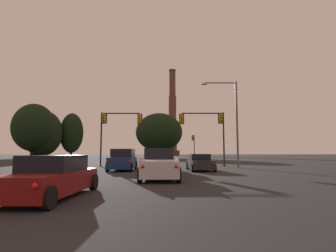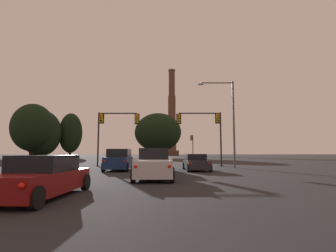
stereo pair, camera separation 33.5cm
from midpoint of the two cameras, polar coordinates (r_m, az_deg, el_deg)
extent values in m
cube|color=#232328|center=(23.05, 6.24, -8.31)|extent=(1.96, 4.66, 0.70)
cube|color=black|center=(23.26, 6.14, -6.75)|extent=(1.70, 2.25, 0.55)
cylinder|color=black|center=(24.83, 3.56, -8.63)|extent=(0.24, 0.65, 0.64)
cylinder|color=black|center=(25.07, 7.61, -8.57)|extent=(0.24, 0.65, 0.64)
cylinder|color=black|center=(21.06, 4.62, -9.12)|extent=(0.24, 0.65, 0.64)
cylinder|color=black|center=(21.34, 9.38, -9.01)|extent=(0.24, 0.65, 0.64)
sphere|color=red|center=(20.65, 5.20, -8.18)|extent=(0.17, 0.17, 0.17)
sphere|color=red|center=(20.88, 9.16, -8.10)|extent=(0.17, 0.17, 0.17)
cube|color=silver|center=(21.90, -2.48, -8.05)|extent=(2.04, 4.85, 0.95)
cube|color=black|center=(22.01, -2.47, -5.89)|extent=(1.85, 2.84, 0.70)
cylinder|color=black|center=(23.87, -4.70, -8.59)|extent=(0.24, 0.77, 0.76)
cylinder|color=black|center=(23.84, -0.14, -8.61)|extent=(0.24, 0.77, 0.76)
cylinder|color=black|center=(20.03, -5.29, -9.11)|extent=(0.24, 0.77, 0.76)
cylinder|color=black|center=(20.00, 0.16, -9.13)|extent=(0.24, 0.77, 0.76)
sphere|color=#500705|center=(19.50, -4.89, -7.69)|extent=(0.17, 0.17, 0.17)
sphere|color=#500705|center=(19.48, -0.27, -7.71)|extent=(0.17, 0.17, 0.17)
cube|color=silver|center=(15.64, -2.88, -9.00)|extent=(2.23, 5.48, 0.88)
cube|color=black|center=(17.37, -2.85, -6.05)|extent=(1.91, 1.88, 0.72)
cube|color=silver|center=(14.27, -6.69, -7.18)|extent=(0.20, 2.43, 0.16)
cube|color=silver|center=(14.26, 0.92, -7.22)|extent=(0.20, 2.43, 0.16)
cylinder|color=black|center=(17.88, -6.05, -9.42)|extent=(0.25, 0.81, 0.80)
cylinder|color=black|center=(17.88, 0.32, -9.45)|extent=(0.25, 0.81, 0.80)
cylinder|color=black|center=(13.50, -7.15, -10.56)|extent=(0.25, 0.81, 0.80)
cylinder|color=black|center=(13.50, 1.32, -10.61)|extent=(0.25, 0.81, 0.80)
sphere|color=red|center=(12.94, -6.59, -8.76)|extent=(0.17, 0.17, 0.17)
sphere|color=red|center=(12.94, 0.76, -8.80)|extent=(0.17, 0.17, 0.17)
cube|color=maroon|center=(10.02, -25.36, -10.97)|extent=(1.94, 4.65, 0.70)
cube|color=black|center=(10.18, -24.62, -7.38)|extent=(1.69, 2.25, 0.55)
cylinder|color=black|center=(12.12, -25.07, -10.98)|extent=(0.24, 0.65, 0.64)
cylinder|color=black|center=(11.46, -17.01, -11.60)|extent=(0.24, 0.65, 0.64)
cylinder|color=black|center=(7.97, -25.95, -13.90)|extent=(0.24, 0.65, 0.64)
sphere|color=red|center=(7.63, -28.39, -11.44)|extent=(0.17, 0.17, 0.17)
cube|color=navy|center=(23.48, -10.47, -7.82)|extent=(2.03, 4.84, 0.95)
cube|color=black|center=(23.58, -10.39, -5.80)|extent=(1.84, 2.84, 0.70)
cylinder|color=black|center=(25.54, -11.92, -8.31)|extent=(0.24, 0.76, 0.76)
cylinder|color=black|center=(25.28, -7.68, -8.41)|extent=(0.24, 0.76, 0.76)
cylinder|color=black|center=(21.77, -13.75, -8.70)|extent=(0.24, 0.76, 0.76)
cylinder|color=black|center=(21.46, -8.78, -8.85)|extent=(0.24, 0.76, 0.76)
sphere|color=red|center=(21.23, -13.57, -7.40)|extent=(0.17, 0.17, 0.17)
sphere|color=red|center=(20.97, -9.36, -7.50)|extent=(0.17, 0.17, 0.17)
cylinder|color=black|center=(63.25, 5.31, -4.60)|extent=(0.18, 0.18, 5.83)
cylinder|color=black|center=(63.25, 5.33, -7.20)|extent=(0.40, 0.40, 0.10)
cube|color=yellow|center=(63.31, 5.03, -2.58)|extent=(0.34, 0.34, 1.04)
cube|color=black|center=(63.49, 5.01, -2.58)|extent=(0.58, 0.03, 1.25)
sphere|color=red|center=(63.14, 5.04, -2.27)|extent=(0.22, 0.22, 0.22)
sphere|color=#352604|center=(63.12, 5.04, -2.57)|extent=(0.22, 0.22, 0.22)
sphere|color=black|center=(63.11, 5.04, -2.86)|extent=(0.22, 0.22, 0.22)
cylinder|color=black|center=(31.53, -14.93, -2.76)|extent=(0.18, 0.18, 6.25)
cylinder|color=black|center=(31.52, -15.08, -8.35)|extent=(0.40, 0.40, 0.10)
cube|color=yellow|center=(31.67, -14.31, 1.68)|extent=(0.34, 0.34, 1.04)
cube|color=black|center=(31.85, -14.23, 1.63)|extent=(0.58, 0.03, 1.25)
sphere|color=red|center=(31.54, -14.37, 2.30)|extent=(0.22, 0.22, 0.22)
sphere|color=#352604|center=(31.49, -14.39, 1.72)|extent=(0.22, 0.22, 0.22)
sphere|color=black|center=(31.45, -14.40, 1.14)|extent=(0.22, 0.22, 0.22)
cylinder|color=black|center=(31.34, -10.82, 2.73)|extent=(4.47, 0.14, 0.14)
sphere|color=black|center=(31.82, -14.79, 2.69)|extent=(0.18, 0.18, 0.18)
cube|color=yellow|center=(30.92, -6.76, 1.58)|extent=(0.34, 0.34, 1.04)
cube|color=black|center=(31.10, -6.73, 1.54)|extent=(0.58, 0.03, 1.25)
sphere|color=red|center=(30.78, -6.80, 2.22)|extent=(0.22, 0.22, 0.22)
sphere|color=#352604|center=(30.73, -6.80, 1.63)|extent=(0.22, 0.22, 0.22)
sphere|color=black|center=(30.69, -6.81, 1.03)|extent=(0.22, 0.22, 0.22)
cylinder|color=black|center=(30.86, 11.45, -2.81)|extent=(0.18, 0.18, 6.22)
cylinder|color=black|center=(30.86, 11.57, -8.49)|extent=(0.40, 0.40, 0.10)
cube|color=yellow|center=(31.03, 10.84, 1.69)|extent=(0.34, 0.34, 1.04)
cube|color=black|center=(31.20, 10.77, 1.65)|extent=(0.58, 0.03, 1.25)
sphere|color=red|center=(30.89, 10.89, 2.33)|extent=(0.22, 0.22, 0.22)
sphere|color=#352604|center=(30.84, 10.90, 1.74)|extent=(0.22, 0.22, 0.22)
sphere|color=black|center=(30.80, 10.92, 1.14)|extent=(0.22, 0.22, 0.22)
cylinder|color=black|center=(30.77, 6.92, 2.77)|extent=(4.84, 0.14, 0.14)
sphere|color=black|center=(31.16, 11.34, 2.73)|extent=(0.18, 0.18, 0.18)
cube|color=yellow|center=(30.47, 2.41, 1.60)|extent=(0.34, 0.34, 1.04)
cube|color=black|center=(30.65, 2.39, 1.55)|extent=(0.58, 0.03, 1.25)
sphere|color=red|center=(30.33, 2.42, 2.25)|extent=(0.22, 0.22, 0.22)
sphere|color=#352604|center=(30.28, 2.43, 1.64)|extent=(0.22, 0.22, 0.22)
sphere|color=black|center=(30.24, 2.43, 1.04)|extent=(0.22, 0.22, 0.22)
cylinder|color=#56565B|center=(27.62, 14.19, 0.41)|extent=(0.20, 0.20, 8.92)
cylinder|color=#56565B|center=(28.05, 10.63, 9.20)|extent=(3.32, 0.12, 0.12)
sphere|color=#56565B|center=(28.41, 13.97, 9.09)|extent=(0.20, 0.20, 0.20)
ellipsoid|color=silver|center=(27.76, 7.22, 9.05)|extent=(0.64, 0.36, 0.26)
cylinder|color=#523427|center=(141.76, 0.63, -5.93)|extent=(7.70, 7.70, 2.86)
cylinder|color=brown|center=(142.03, 0.63, -2.34)|extent=(4.81, 4.81, 14.93)
cylinder|color=brown|center=(143.73, 0.62, 3.61)|extent=(4.14, 4.14, 14.93)
cylinder|color=brown|center=(146.94, 0.61, 9.36)|extent=(3.46, 3.46, 14.93)
cylinder|color=brown|center=(148.97, 0.61, 12.00)|extent=(3.88, 3.88, 0.70)
cylinder|color=black|center=(86.60, -27.79, -4.98)|extent=(1.23, 1.23, 3.75)
ellipsoid|color=black|center=(86.93, -27.57, -0.26)|extent=(12.33, 11.10, 14.10)
cylinder|color=black|center=(89.72, -20.76, -5.48)|extent=(0.73, 0.73, 3.14)
ellipsoid|color=black|center=(89.96, -20.61, -1.42)|extent=(7.28, 6.55, 12.82)
cylinder|color=black|center=(78.41, -2.38, -5.75)|extent=(1.40, 1.40, 3.42)
ellipsoid|color=black|center=(78.66, -2.37, -1.36)|extent=(13.97, 12.57, 11.49)
cylinder|color=black|center=(88.23, -26.22, -5.53)|extent=(1.17, 1.17, 2.29)
ellipsoid|color=black|center=(88.44, -26.03, -1.37)|extent=(11.68, 10.51, 14.08)
camera|label=1|loc=(0.17, -90.16, 0.02)|focal=28.00mm
camera|label=2|loc=(0.17, 89.84, -0.02)|focal=28.00mm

